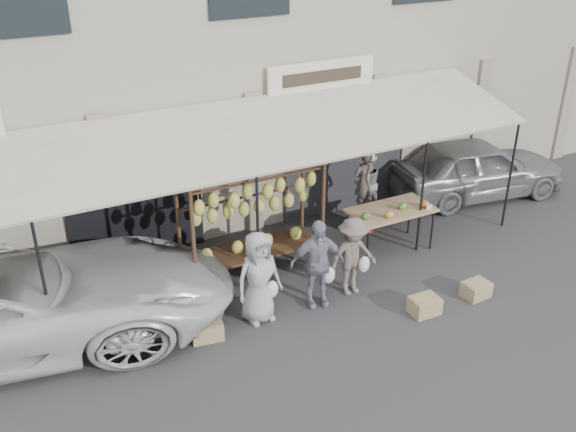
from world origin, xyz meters
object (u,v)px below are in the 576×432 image
crate_far (207,329)px  sedan (476,168)px  crate_near_a (424,305)px  crate_near_b (476,290)px  produce_table (392,211)px  vendor_right (367,183)px  banana_rack (252,201)px  vendor_left (364,182)px  customer_mid (317,264)px  customer_right (353,256)px  customer_left (258,277)px

crate_far → sedan: size_ratio=0.12×
crate_near_a → crate_near_b: crate_near_a is taller
produce_table → crate_far: 4.45m
vendor_right → crate_near_b: vendor_right is taller
banana_rack → vendor_left: bearing=11.9°
customer_mid → sedan: bearing=34.7°
customer_right → crate_near_b: size_ratio=3.16×
customer_right → crate_far: size_ratio=2.94×
produce_table → crate_near_a: (-0.73, -2.07, -0.72)m
customer_left → customer_mid: (1.07, -0.06, 0.00)m
customer_mid → crate_far: 2.14m
vendor_right → crate_near_b: bearing=105.0°
customer_left → customer_right: customer_left is taller
customer_mid → crate_near_a: bearing=-22.9°
vendor_left → vendor_right: bearing=-144.0°
customer_mid → crate_far: size_ratio=3.23×
banana_rack → customer_mid: (0.58, -1.31, -0.75)m
produce_table → customer_left: customer_left is taller
crate_far → crate_near_a: bearing=-16.8°
produce_table → customer_mid: bearing=-156.4°
vendor_right → crate_near_a: 3.32m
customer_mid → customer_left: bearing=-170.3°
crate_near_b → sedan: sedan is taller
vendor_right → customer_right: bearing=60.3°
vendor_right → sedan: 3.23m
crate_far → sedan: (7.58, 2.23, 0.55)m
crate_near_b → crate_near_a: bearing=179.1°
banana_rack → crate_near_b: (3.23, -2.42, -1.43)m
crate_near_a → sedan: bearing=39.3°
produce_table → vendor_left: vendor_left is taller
vendor_left → sedan: bearing=-172.6°
crate_near_b → sedan: size_ratio=0.11×
customer_mid → crate_near_b: (2.64, -1.11, -0.68)m
customer_left → customer_right: (1.81, -0.03, -0.07)m
crate_far → customer_right: bearing=1.0°
crate_near_a → vendor_left: bearing=77.1°
crate_far → customer_left: bearing=4.6°
crate_near_b → crate_far: 4.81m
vendor_right → customer_left: (-3.40, -1.93, -0.23)m
vendor_left → vendor_right: (0.14, 0.10, -0.10)m
customer_left → sedan: (6.61, 2.15, -0.11)m
produce_table → crate_near_a: 2.31m
crate_near_a → sedan: sedan is taller
customer_left → crate_near_b: (3.71, -1.17, -0.67)m
produce_table → customer_left: 3.43m
banana_rack → crate_near_a: banana_rack is taller
customer_mid → vendor_left: bearing=53.8°
customer_right → crate_near_a: size_ratio=3.00×
customer_left → customer_right: bearing=-5.5°
vendor_right → customer_right: (-1.60, -1.97, -0.31)m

